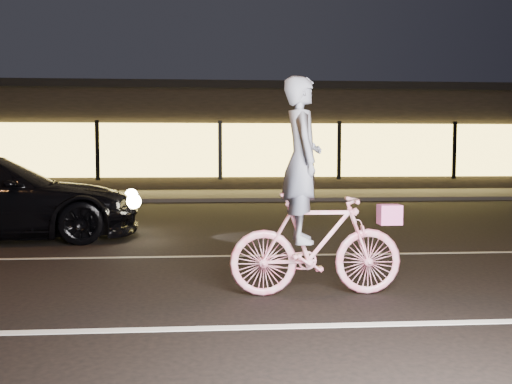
{
  "coord_description": "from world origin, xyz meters",
  "views": [
    {
      "loc": [
        -0.25,
        -6.52,
        1.6
      ],
      "look_at": [
        0.28,
        0.6,
        1.07
      ],
      "focal_mm": 40.0,
      "sensor_mm": 36.0,
      "label": 1
    }
  ],
  "objects": [
    {
      "name": "ground",
      "position": [
        0.0,
        0.0,
        0.0
      ],
      "size": [
        90.0,
        90.0,
        0.0
      ],
      "primitive_type": "plane",
      "color": "black",
      "rests_on": "ground"
    },
    {
      "name": "lane_stripe_near",
      "position": [
        0.0,
        -1.5,
        0.0
      ],
      "size": [
        60.0,
        0.12,
        0.01
      ],
      "primitive_type": "cube",
      "color": "silver",
      "rests_on": "ground"
    },
    {
      "name": "lane_stripe_far",
      "position": [
        0.0,
        2.0,
        0.0
      ],
      "size": [
        60.0,
        0.1,
        0.01
      ],
      "primitive_type": "cube",
      "color": "gray",
      "rests_on": "ground"
    },
    {
      "name": "sidewalk",
      "position": [
        0.0,
        13.0,
        0.06
      ],
      "size": [
        30.0,
        4.0,
        0.12
      ],
      "primitive_type": "cube",
      "color": "#383533",
      "rests_on": "ground"
    },
    {
      "name": "storefront",
      "position": [
        0.0,
        18.97,
        2.15
      ],
      "size": [
        25.4,
        8.42,
        4.2
      ],
      "color": "black",
      "rests_on": "ground"
    },
    {
      "name": "cyclist",
      "position": [
        0.82,
        -0.41,
        0.85
      ],
      "size": [
        1.9,
        0.65,
        2.39
      ],
      "rotation": [
        0.0,
        0.0,
        1.57
      ],
      "color": "#FF3067",
      "rests_on": "ground"
    }
  ]
}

